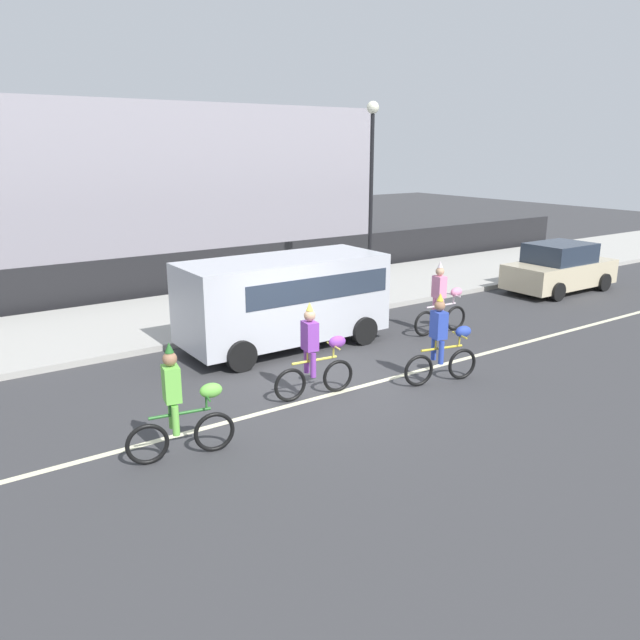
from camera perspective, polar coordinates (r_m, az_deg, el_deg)
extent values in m
plane|color=#38383A|center=(12.91, 0.41, -5.95)|extent=(80.00, 80.00, 0.00)
cube|color=beige|center=(12.53, 1.72, -6.62)|extent=(36.00, 0.14, 0.01)
cube|color=#ADAAA3|center=(18.34, -11.28, 0.55)|extent=(60.00, 5.00, 0.15)
cube|color=black|center=(20.83, -14.57, 3.91)|extent=(40.00, 0.08, 1.40)
cube|color=#99939E|center=(28.42, -23.82, 11.24)|extent=(28.00, 8.00, 6.44)
torus|color=black|center=(10.27, -9.63, -10.04)|extent=(0.67, 0.19, 0.67)
torus|color=black|center=(10.09, -15.50, -10.89)|extent=(0.67, 0.19, 0.67)
cylinder|color=#266626|center=(10.00, -12.68, -8.34)|extent=(0.96, 0.22, 0.05)
cylinder|color=#266626|center=(9.94, -13.56, -7.98)|extent=(0.04, 0.04, 0.18)
cylinder|color=#266626|center=(10.03, -10.36, -7.40)|extent=(0.04, 0.04, 0.23)
cylinder|color=#266626|center=(9.99, -10.39, -6.79)|extent=(0.12, 0.50, 0.03)
ellipsoid|color=#72CC4C|center=(9.98, -9.94, -6.36)|extent=(0.39, 0.26, 0.24)
cube|color=#72CC4C|center=(9.79, -13.43, -5.68)|extent=(0.29, 0.36, 0.56)
sphere|color=#9E7051|center=(9.65, -13.58, -3.47)|extent=(0.22, 0.22, 0.22)
cone|color=#266626|center=(9.60, -13.65, -2.45)|extent=(0.14, 0.14, 0.16)
cylinder|color=#72CC4C|center=(9.87, -13.06, -8.94)|extent=(0.11, 0.11, 0.48)
cylinder|color=#72CC4C|center=(10.12, -13.39, -8.32)|extent=(0.11, 0.11, 0.48)
torus|color=black|center=(12.45, 1.65, -5.13)|extent=(0.67, 0.14, 0.67)
torus|color=black|center=(12.00, -2.74, -5.96)|extent=(0.67, 0.14, 0.67)
cylinder|color=#E5D84C|center=(12.07, -0.51, -3.70)|extent=(0.97, 0.16, 0.05)
cylinder|color=#E5D84C|center=(11.98, -1.15, -3.41)|extent=(0.04, 0.04, 0.18)
cylinder|color=#E5D84C|center=(12.23, 1.24, -2.89)|extent=(0.04, 0.04, 0.23)
cylinder|color=#E5D84C|center=(12.19, 1.24, -2.38)|extent=(0.09, 0.50, 0.03)
ellipsoid|color=purple|center=(12.21, 1.59, -2.01)|extent=(0.38, 0.24, 0.24)
cube|color=purple|center=(11.87, -0.94, -1.45)|extent=(0.27, 0.34, 0.56)
sphere|color=tan|center=(11.76, -0.95, 0.41)|extent=(0.22, 0.22, 0.22)
cone|color=#E5D84C|center=(11.71, -0.96, 1.26)|extent=(0.14, 0.14, 0.16)
cylinder|color=purple|center=(11.93, -0.62, -4.16)|extent=(0.11, 0.11, 0.48)
cylinder|color=purple|center=(12.16, -1.23, -3.76)|extent=(0.11, 0.11, 0.48)
torus|color=black|center=(13.44, 12.86, -3.94)|extent=(0.67, 0.21, 0.67)
torus|color=black|center=(12.89, 9.01, -4.59)|extent=(0.67, 0.21, 0.67)
cylinder|color=gold|center=(13.03, 11.07, -2.54)|extent=(0.95, 0.25, 0.05)
cylinder|color=gold|center=(12.92, 10.53, -2.25)|extent=(0.04, 0.04, 0.18)
cylinder|color=gold|center=(13.22, 12.62, -1.84)|extent=(0.04, 0.04, 0.23)
cylinder|color=gold|center=(13.19, 12.65, -1.36)|extent=(0.14, 0.50, 0.03)
ellipsoid|color=#2D47B2|center=(13.22, 12.97, -1.03)|extent=(0.39, 0.27, 0.24)
cube|color=#2D47B2|center=(12.83, 10.81, -0.43)|extent=(0.30, 0.36, 0.56)
sphere|color=#9E7051|center=(12.72, 10.90, 1.30)|extent=(0.22, 0.22, 0.22)
cone|color=gold|center=(12.68, 10.95, 2.09)|extent=(0.14, 0.14, 0.16)
cylinder|color=#2D47B2|center=(12.88, 11.03, -2.94)|extent=(0.11, 0.11, 0.48)
cylinder|color=#2D47B2|center=(13.10, 10.36, -2.59)|extent=(0.11, 0.11, 0.48)
torus|color=black|center=(16.95, 12.27, 0.17)|extent=(0.67, 0.11, 0.67)
torus|color=black|center=(16.28, 9.55, -0.33)|extent=(0.67, 0.11, 0.67)
cylinder|color=silver|center=(16.51, 11.01, 1.31)|extent=(0.97, 0.11, 0.05)
cylinder|color=silver|center=(16.39, 10.64, 1.55)|extent=(0.04, 0.04, 0.18)
cylinder|color=silver|center=(16.75, 12.11, 1.87)|extent=(0.04, 0.04, 0.23)
cylinder|color=silver|center=(16.73, 12.13, 2.25)|extent=(0.07, 0.50, 0.03)
ellipsoid|color=pink|center=(16.77, 12.36, 2.52)|extent=(0.37, 0.22, 0.24)
cube|color=pink|center=(16.32, 10.84, 3.00)|extent=(0.26, 0.34, 0.56)
sphere|color=tan|center=(16.24, 10.91, 4.38)|extent=(0.22, 0.22, 0.22)
cone|color=silver|center=(16.21, 10.95, 5.01)|extent=(0.14, 0.14, 0.16)
cylinder|color=pink|center=(16.35, 11.07, 1.03)|extent=(0.11, 0.11, 0.48)
cylinder|color=pink|center=(16.55, 10.43, 1.24)|extent=(0.11, 0.11, 0.48)
cube|color=silver|center=(15.06, -3.36, 2.09)|extent=(5.00, 2.00, 1.90)
cube|color=#283342|center=(15.18, -2.08, 3.57)|extent=(3.90, 2.02, 0.56)
cylinder|color=black|center=(15.43, 4.04, -0.97)|extent=(0.70, 0.22, 0.70)
cylinder|color=black|center=(16.98, -0.15, 0.61)|extent=(0.70, 0.22, 0.70)
cylinder|color=black|center=(13.67, -7.23, -3.27)|extent=(0.70, 0.22, 0.70)
cylinder|color=black|center=(15.39, -10.67, -1.25)|extent=(0.70, 0.22, 0.70)
cube|color=beige|center=(22.57, 21.05, 3.98)|extent=(4.10, 1.72, 0.80)
cube|color=#232D3D|center=(22.37, 21.08, 5.76)|extent=(2.10, 1.58, 0.64)
cylinder|color=black|center=(23.23, 24.51, 3.16)|extent=(0.60, 0.20, 0.60)
cylinder|color=black|center=(24.14, 21.05, 3.95)|extent=(0.60, 0.20, 0.60)
cylinder|color=black|center=(21.13, 20.89, 2.43)|extent=(0.60, 0.20, 0.60)
cylinder|color=black|center=(22.12, 17.27, 3.31)|extent=(0.60, 0.20, 0.60)
cylinder|color=black|center=(19.22, 4.65, 10.05)|extent=(0.12, 0.12, 5.50)
sphere|color=#EAEACC|center=(19.16, 4.86, 18.80)|extent=(0.36, 0.36, 0.36)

